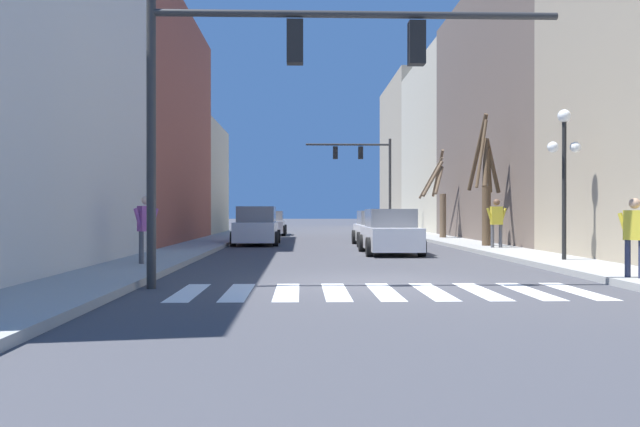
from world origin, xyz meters
name	(u,v)px	position (x,y,z in m)	size (l,w,h in m)	color
ground_plane	(376,284)	(0.00, 0.00, 0.00)	(240.00, 240.00, 0.00)	#424247
sidewalk_left	(96,281)	(-5.70, 0.00, 0.07)	(2.04, 90.00, 0.15)	#9E9E99
building_row_left	(96,129)	(-9.72, 12.28, 4.80)	(6.00, 37.97, 10.80)	beige
building_row_right	(486,136)	(9.72, 24.92, 6.08)	(6.00, 58.52, 13.58)	tan
crosswalk_stripes	(384,292)	(0.00, -1.28, 0.00)	(7.65, 2.60, 0.01)	white
traffic_signal_near	(279,70)	(-1.96, -0.66, 4.22)	(8.00, 0.28, 5.72)	#2D2D2D
traffic_signal_far	(367,166)	(2.85, 28.91, 4.58)	(5.75, 0.28, 6.39)	#2D2D2D
street_lamp_right_corner	(564,153)	(5.79, 4.38, 3.12)	(0.95, 0.36, 4.18)	black
car_at_intersection	(390,233)	(1.58, 9.00, 0.74)	(1.95, 4.20, 1.58)	silver
car_driving_toward_lane	(270,224)	(-3.53, 26.91, 0.72)	(2.05, 4.88, 1.53)	silver
car_driving_away_lane	(257,227)	(-3.54, 15.31, 0.80)	(2.03, 4.47, 1.72)	silver
car_parked_left_far	(377,229)	(1.81, 14.54, 0.72)	(2.01, 4.16, 1.53)	white
pedestrian_waiting_at_curb	(635,231)	(5.18, -0.41, 1.10)	(0.47, 0.61, 1.61)	#282D47
pedestrian_near_right_corner	(496,219)	(5.73, 10.19, 1.22)	(0.78, 0.25, 1.81)	#4C4C51
pedestrian_on_right_sidewalk	(146,223)	(-5.54, 3.44, 1.18)	(0.56, 0.63, 1.75)	#4C4C51
street_tree_left_near	(439,198)	(5.68, 19.56, 2.19)	(1.48, 3.24, 4.60)	brown
street_tree_left_mid	(485,186)	(5.76, 11.69, 2.51)	(1.48, 2.43, 5.23)	brown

